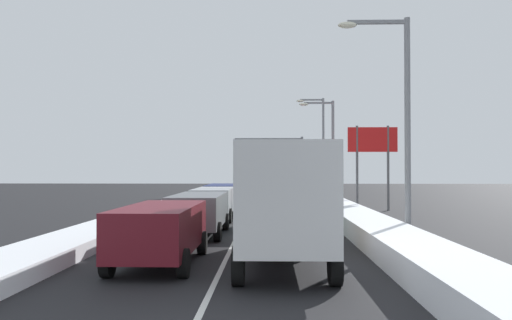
# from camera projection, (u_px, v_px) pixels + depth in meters

# --- Properties ---
(ground_plane) EXTENTS (123.68, 123.68, 0.00)m
(ground_plane) POSITION_uv_depth(u_px,v_px,m) (244.00, 221.00, 25.29)
(ground_plane) COLOR black
(lane_stripe_between_right_lane_and_center_lane) EXTENTS (0.14, 52.33, 0.01)m
(lane_stripe_between_right_lane_and_center_lane) POSITION_uv_depth(u_px,v_px,m) (248.00, 213.00, 30.04)
(lane_stripe_between_right_lane_and_center_lane) COLOR silver
(lane_stripe_between_right_lane_and_center_lane) RESTS_ON ground
(snow_bank_right_shoulder) EXTENTS (1.91, 52.33, 0.76)m
(snow_bank_right_shoulder) POSITION_uv_depth(u_px,v_px,m) (335.00, 207.00, 29.91)
(snow_bank_right_shoulder) COLOR white
(snow_bank_right_shoulder) RESTS_ON ground
(snow_bank_left_shoulder) EXTENTS (2.13, 52.33, 0.49)m
(snow_bank_left_shoulder) POSITION_uv_depth(u_px,v_px,m) (162.00, 209.00, 30.19)
(snow_bank_left_shoulder) COLOR white
(snow_bank_left_shoulder) RESTS_ON ground
(box_truck_right_lane_nearest) EXTENTS (2.53, 7.20, 3.36)m
(box_truck_right_lane_nearest) POSITION_uv_depth(u_px,v_px,m) (283.00, 198.00, 13.84)
(box_truck_right_lane_nearest) COLOR #937F60
(box_truck_right_lane_nearest) RESTS_ON ground
(suv_green_right_lane_second) EXTENTS (2.16, 4.90, 1.67)m
(suv_green_right_lane_second) POSITION_uv_depth(u_px,v_px,m) (282.00, 206.00, 22.65)
(suv_green_right_lane_second) COLOR #1E5633
(suv_green_right_lane_second) RESTS_ON ground
(sedan_white_right_lane_third) EXTENTS (2.00, 4.50, 1.51)m
(sedan_white_right_lane_third) POSITION_uv_depth(u_px,v_px,m) (276.00, 202.00, 29.07)
(sedan_white_right_lane_third) COLOR silver
(sedan_white_right_lane_third) RESTS_ON ground
(suv_red_right_lane_fourth) EXTENTS (2.16, 4.90, 1.67)m
(suv_red_right_lane_fourth) POSITION_uv_depth(u_px,v_px,m) (276.00, 192.00, 35.74)
(suv_red_right_lane_fourth) COLOR maroon
(suv_red_right_lane_fourth) RESTS_ON ground
(suv_maroon_center_lane_nearest) EXTENTS (2.16, 4.90, 1.67)m
(suv_maroon_center_lane_nearest) POSITION_uv_depth(u_px,v_px,m) (161.00, 229.00, 13.94)
(suv_maroon_center_lane_nearest) COLOR maroon
(suv_maroon_center_lane_nearest) RESTS_ON ground
(suv_gray_center_lane_second) EXTENTS (2.16, 4.90, 1.67)m
(suv_gray_center_lane_second) POSITION_uv_depth(u_px,v_px,m) (199.00, 210.00, 20.03)
(suv_gray_center_lane_second) COLOR slate
(suv_gray_center_lane_second) RESTS_ON ground
(suv_silver_center_lane_third) EXTENTS (2.16, 4.90, 1.67)m
(suv_silver_center_lane_third) POSITION_uv_depth(u_px,v_px,m) (214.00, 201.00, 26.12)
(suv_silver_center_lane_third) COLOR #B7BABF
(suv_silver_center_lane_third) RESTS_ON ground
(suv_navy_center_lane_fourth) EXTENTS (2.16, 4.90, 1.67)m
(suv_navy_center_lane_fourth) POSITION_uv_depth(u_px,v_px,m) (222.00, 195.00, 32.09)
(suv_navy_center_lane_fourth) COLOR navy
(suv_navy_center_lane_fourth) RESTS_ON ground
(traffic_light_gantry) EXTENTS (7.54, 0.47, 6.20)m
(traffic_light_gantry) POSITION_uv_depth(u_px,v_px,m) (281.00, 152.00, 53.81)
(traffic_light_gantry) COLOR slate
(traffic_light_gantry) RESTS_ON ground
(street_lamp_right_near) EXTENTS (2.66, 0.36, 8.30)m
(street_lamp_right_near) POSITION_uv_depth(u_px,v_px,m) (398.00, 108.00, 18.08)
(street_lamp_right_near) COLOR gray
(street_lamp_right_near) RESTS_ON ground
(street_lamp_right_mid) EXTENTS (2.66, 0.36, 7.85)m
(street_lamp_right_mid) POSITION_uv_depth(u_px,v_px,m) (328.00, 142.00, 37.10)
(street_lamp_right_mid) COLOR gray
(street_lamp_right_mid) RESTS_ON ground
(street_lamp_right_far) EXTENTS (2.66, 0.36, 9.41)m
(street_lamp_right_far) POSITION_uv_depth(u_px,v_px,m) (320.00, 139.00, 46.61)
(street_lamp_right_far) COLOR gray
(street_lamp_right_far) RESTS_ON ground
(roadside_sign_right) EXTENTS (3.20, 0.16, 5.50)m
(roadside_sign_right) POSITION_uv_depth(u_px,v_px,m) (373.00, 149.00, 31.78)
(roadside_sign_right) COLOR #59595B
(roadside_sign_right) RESTS_ON ground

